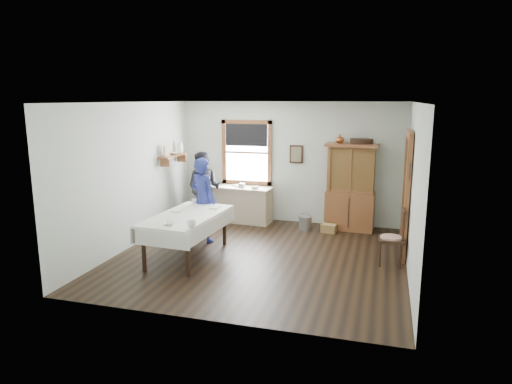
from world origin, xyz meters
TOP-DOWN VIEW (x-y plane):
  - room at (0.00, 0.00)m, footprint 5.01×5.01m
  - window at (-1.00, 2.47)m, footprint 1.18×0.07m
  - doorway at (2.46, 0.85)m, footprint 0.09×1.14m
  - wall_shelf at (-2.37, 1.54)m, footprint 0.24×1.00m
  - framed_picture at (0.15, 2.46)m, footprint 0.30×0.04m
  - rug_beater at (2.45, 0.30)m, footprint 0.01×0.27m
  - work_counter at (-1.04, 2.15)m, footprint 1.45×0.65m
  - china_hutch at (1.38, 2.18)m, footprint 1.11×0.58m
  - dining_table at (-1.23, -0.38)m, footprint 1.15×2.00m
  - spindle_chair at (2.23, 0.21)m, footprint 0.48×0.48m
  - pail at (0.48, 1.90)m, footprint 0.27×0.27m
  - wicker_basket at (0.99, 1.81)m, footprint 0.33×0.26m
  - woman_blue at (-1.30, 0.56)m, footprint 0.66×0.56m
  - figure_dark at (-1.81, 1.82)m, footprint 0.74×0.58m
  - table_cup_a at (-0.82, -1.09)m, footprint 0.14×0.14m
  - table_cup_b at (-1.44, 0.44)m, footprint 0.13×0.13m
  - table_bowl at (-1.22, -1.07)m, footprint 0.25×0.25m
  - counter_book at (-1.22, 2.16)m, footprint 0.28×0.29m
  - counter_bowl at (-0.68, 2.03)m, footprint 0.24×0.24m
  - shelf_bowl at (-2.37, 1.55)m, footprint 0.22×0.22m

SIDE VIEW (x-z plane):
  - wicker_basket at x=0.99m, z-range 0.00..0.18m
  - pail at x=0.48m, z-range 0.00..0.29m
  - dining_table at x=-1.23m, z-range 0.00..0.77m
  - work_counter at x=-1.04m, z-range 0.00..0.81m
  - spindle_chair at x=2.23m, z-range 0.00..0.98m
  - figure_dark at x=-1.81m, z-range 0.00..1.49m
  - woman_blue at x=-1.30m, z-range 0.00..1.54m
  - table_bowl at x=-1.22m, z-range 0.77..0.82m
  - counter_book at x=-1.22m, z-range 0.81..0.83m
  - table_cup_b at x=-1.44m, z-range 0.77..0.87m
  - table_cup_a at x=-0.82m, z-range 0.77..0.88m
  - counter_bowl at x=-0.68m, z-range 0.81..0.86m
  - china_hutch at x=1.38m, z-range 0.00..1.84m
  - doorway at x=2.46m, z-range 0.05..2.27m
  - room at x=0.00m, z-range 0.00..2.70m
  - framed_picture at x=0.15m, z-range 1.35..1.75m
  - wall_shelf at x=-2.37m, z-range 1.35..1.79m
  - shelf_bowl at x=-2.37m, z-range 1.57..1.62m
  - window at x=-1.00m, z-range 0.89..2.37m
  - rug_beater at x=2.45m, z-range 1.58..1.86m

